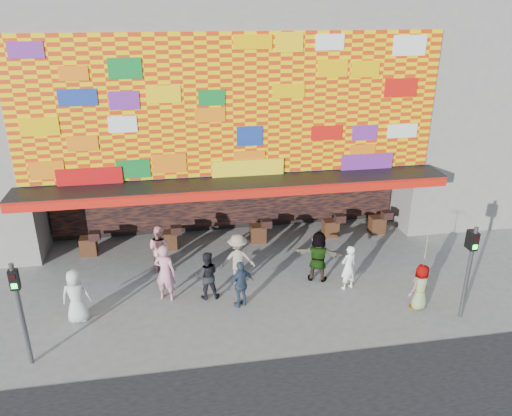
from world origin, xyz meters
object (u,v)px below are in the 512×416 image
object	(u,v)px
ped_i	(160,249)
signal_right	(470,263)
parasol	(426,248)
ped_a	(76,296)
ped_c	(207,275)
ped_d	(238,260)
ped_b	(165,273)
ped_e	(241,284)
ped_f	(318,256)
ped_g	(421,287)
ped_h	(348,267)
signal_left	(19,303)

from	to	relation	value
ped_i	signal_right	bearing A→B (deg)	-167.19
ped_i	parasol	distance (m)	8.86
ped_a	ped_c	world-z (taller)	ped_a
ped_d	ped_c	bearing A→B (deg)	34.21
ped_b	ped_e	world-z (taller)	ped_b
ped_a	ped_d	distance (m)	5.17
ped_a	ped_f	world-z (taller)	ped_f
ped_b	ped_c	world-z (taller)	ped_b
ped_d	ped_i	size ratio (longest dim) A/B	1.03
ped_a	ped_d	bearing A→B (deg)	-166.60
ped_g	ped_h	xyz separation A→B (m)	(-1.80, 1.49, 0.03)
signal_right	ped_a	size ratio (longest dim) A/B	1.77
ped_c	ped_i	size ratio (longest dim) A/B	0.92
signal_right	ped_h	distance (m)	3.74
ped_c	ped_d	distance (m)	1.31
ped_b	ped_g	size ratio (longest dim) A/B	1.27
signal_right	ped_f	bearing A→B (deg)	142.31
parasol	ped_d	bearing A→B (deg)	155.63
ped_f	ped_b	bearing A→B (deg)	25.89
signal_right	ped_d	bearing A→B (deg)	154.35
ped_c	ped_h	xyz separation A→B (m)	(4.65, -0.23, -0.03)
signal_right	ped_g	xyz separation A→B (m)	(-1.06, 0.66, -1.11)
ped_c	ped_e	bearing A→B (deg)	147.77
signal_left	ped_i	world-z (taller)	signal_left
parasol	ped_f	bearing A→B (deg)	140.14
signal_right	parasol	world-z (taller)	signal_right
ped_g	ped_c	bearing A→B (deg)	-35.30
signal_left	ped_e	xyz separation A→B (m)	(5.89, 1.71, -1.08)
ped_d	ped_h	bearing A→B (deg)	166.73
ped_d	ped_b	bearing A→B (deg)	14.59
ped_f	ped_h	xyz separation A→B (m)	(0.83, -0.71, -0.11)
ped_d	ped_h	xyz separation A→B (m)	(3.56, -0.94, -0.12)
ped_d	ped_f	world-z (taller)	ped_d
ped_d	ped_f	bearing A→B (deg)	176.70
signal_right	ped_c	size ratio (longest dim) A/B	1.85
signal_right	ped_f	world-z (taller)	signal_right
ped_c	ped_f	size ratio (longest dim) A/B	0.91
signal_left	ped_a	xyz separation A→B (m)	(0.97, 1.78, -1.01)
signal_left	ped_i	distance (m)	5.62
signal_right	ped_c	distance (m)	7.96
ped_h	parasol	bearing A→B (deg)	121.29
ped_i	ped_d	bearing A→B (deg)	-167.72
ped_a	ped_b	distance (m)	2.72
ped_g	ped_h	world-z (taller)	ped_h
ped_e	ped_h	xyz separation A→B (m)	(3.65, 0.44, 0.00)
signal_left	ped_i	size ratio (longest dim) A/B	1.70
signal_left	ped_b	distance (m)	4.47
signal_left	ped_e	size ratio (longest dim) A/B	1.92
ped_e	ped_f	xyz separation A→B (m)	(2.81, 1.15, 0.12)
ped_f	ped_h	distance (m)	1.10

